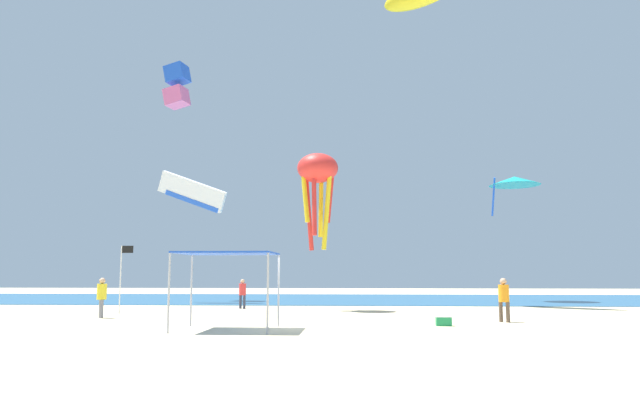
# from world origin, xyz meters

# --- Properties ---
(ground) EXTENTS (110.00, 110.00, 0.10)m
(ground) POSITION_xyz_m (0.00, 0.00, -0.05)
(ground) COLOR beige
(ocean_strip) EXTENTS (110.00, 18.98, 0.03)m
(ocean_strip) POSITION_xyz_m (0.00, 23.55, 0.01)
(ocean_strip) COLOR #28608C
(ocean_strip) RESTS_ON ground
(canopy_tent) EXTENTS (3.31, 2.73, 2.65)m
(canopy_tent) POSITION_xyz_m (-2.51, -1.03, 2.50)
(canopy_tent) COLOR #B2B2B7
(canopy_tent) RESTS_ON ground
(person_near_tent) EXTENTS (0.38, 0.38, 1.60)m
(person_near_tent) POSITION_xyz_m (-4.28, 11.07, 0.94)
(person_near_tent) COLOR #33384C
(person_near_tent) RESTS_ON ground
(person_leftmost) EXTENTS (0.41, 0.41, 1.73)m
(person_leftmost) POSITION_xyz_m (7.80, 2.80, 1.02)
(person_leftmost) COLOR brown
(person_leftmost) RESTS_ON ground
(person_central) EXTENTS (0.41, 0.42, 1.73)m
(person_central) POSITION_xyz_m (-9.13, 4.05, 1.01)
(person_central) COLOR slate
(person_central) RESTS_ON ground
(banner_flag) EXTENTS (0.61, 0.06, 3.25)m
(banner_flag) POSITION_xyz_m (-9.33, 6.73, 1.98)
(banner_flag) COLOR silver
(banner_flag) RESTS_ON ground
(cooler_box) EXTENTS (0.57, 0.37, 0.35)m
(cooler_box) POSITION_xyz_m (5.15, 0.99, 0.18)
(cooler_box) COLOR #1E8C4C
(cooler_box) RESTS_ON ground
(kite_box_blue) EXTENTS (1.96, 1.77, 3.36)m
(kite_box_blue) POSITION_xyz_m (-11.53, 21.43, 16.02)
(kite_box_blue) COLOR blue
(kite_octopus_red) EXTENTS (2.80, 2.80, 5.23)m
(kite_octopus_red) POSITION_xyz_m (-0.10, 10.13, 7.29)
(kite_octopus_red) COLOR red
(kite_parafoil_white) EXTENTS (4.90, 1.12, 3.00)m
(kite_parafoil_white) POSITION_xyz_m (-9.02, 17.40, 7.31)
(kite_parafoil_white) COLOR white
(kite_delta_teal) EXTENTS (3.56, 3.57, 2.77)m
(kite_delta_teal) POSITION_xyz_m (13.05, 20.48, 8.34)
(kite_delta_teal) COLOR teal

